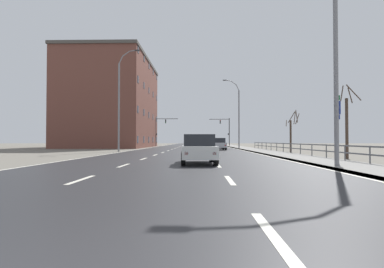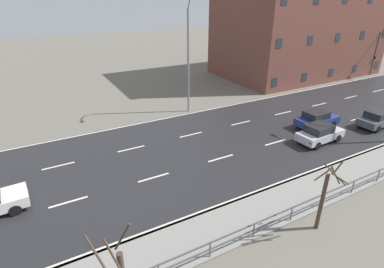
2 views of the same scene
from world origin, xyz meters
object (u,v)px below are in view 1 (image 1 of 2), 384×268
at_px(car_near_left, 218,143).
at_px(car_far_left, 218,144).
at_px(street_lamp_left_bank, 120,101).
at_px(car_distant, 198,149).
at_px(highway_sign, 338,120).
at_px(traffic_signal_right, 226,128).
at_px(street_lamp_midground, 238,115).
at_px(street_lamp_foreground, 331,55).
at_px(traffic_signal_left, 160,128).
at_px(car_far_right, 201,144).
at_px(brick_building, 113,104).

xyz_separation_m(car_near_left, car_far_left, (-0.37, -7.23, 0.00)).
height_order(street_lamp_left_bank, car_distant, street_lamp_left_bank).
distance_m(street_lamp_left_bank, car_far_left, 13.77).
xyz_separation_m(highway_sign, car_near_left, (-4.08, 31.48, -1.47)).
bearing_deg(car_far_left, traffic_signal_right, 80.28).
relative_size(highway_sign, car_far_left, 0.85).
distance_m(traffic_signal_right, car_far_left, 25.48).
xyz_separation_m(street_lamp_midground, car_near_left, (-3.12, 0.03, -4.43)).
distance_m(street_lamp_foreground, traffic_signal_right, 50.97).
relative_size(traffic_signal_left, car_near_left, 1.48).
bearing_deg(street_lamp_midground, car_far_right, -138.96).
height_order(street_lamp_foreground, traffic_signal_right, street_lamp_foreground).
bearing_deg(street_lamp_foreground, car_far_left, 97.60).
bearing_deg(car_far_left, traffic_signal_left, 111.19).
relative_size(street_lamp_foreground, street_lamp_left_bank, 0.92).
bearing_deg(street_lamp_left_bank, street_lamp_midground, 41.61).
bearing_deg(car_distant, car_near_left, 81.76).
height_order(car_distant, car_far_left, same).
bearing_deg(street_lamp_midground, car_near_left, 179.42).
height_order(street_lamp_foreground, brick_building, brick_building).
bearing_deg(car_distant, traffic_signal_right, 80.44).
bearing_deg(car_near_left, street_lamp_foreground, -87.48).
distance_m(street_lamp_foreground, brick_building, 47.46).
distance_m(street_lamp_foreground, car_near_left, 33.53).
bearing_deg(car_near_left, car_distant, -98.30).
relative_size(street_lamp_foreground, car_distant, 2.54).
distance_m(traffic_signal_right, brick_building, 23.95).
relative_size(street_lamp_left_bank, car_far_left, 2.76).
relative_size(street_lamp_midground, brick_building, 0.46).
distance_m(traffic_signal_right, car_near_left, 18.35).
distance_m(traffic_signal_right, car_far_right, 23.70).
relative_size(highway_sign, car_far_right, 0.86).
bearing_deg(street_lamp_left_bank, car_far_right, 41.96).
xyz_separation_m(street_lamp_midground, highway_sign, (0.96, -31.45, -2.97)).
bearing_deg(car_far_right, brick_building, 140.33).
distance_m(car_distant, brick_building, 43.28).
relative_size(car_distant, car_near_left, 1.00).
bearing_deg(car_far_left, street_lamp_left_bank, -154.53).
bearing_deg(street_lamp_left_bank, car_far_left, 27.88).
bearing_deg(brick_building, traffic_signal_left, 50.20).
bearing_deg(car_distant, brick_building, 109.25).
height_order(street_lamp_foreground, car_far_right, street_lamp_foreground).
bearing_deg(car_near_left, car_far_left, -95.72).
relative_size(car_far_right, brick_building, 0.18).
height_order(traffic_signal_right, car_far_left, traffic_signal_right).
relative_size(traffic_signal_left, car_far_right, 1.50).
distance_m(street_lamp_midground, car_distant, 31.59).
xyz_separation_m(street_lamp_midground, car_far_right, (-5.70, -4.97, -4.43)).
height_order(street_lamp_left_bank, highway_sign, street_lamp_left_bank).
height_order(traffic_signal_right, car_near_left, traffic_signal_right).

